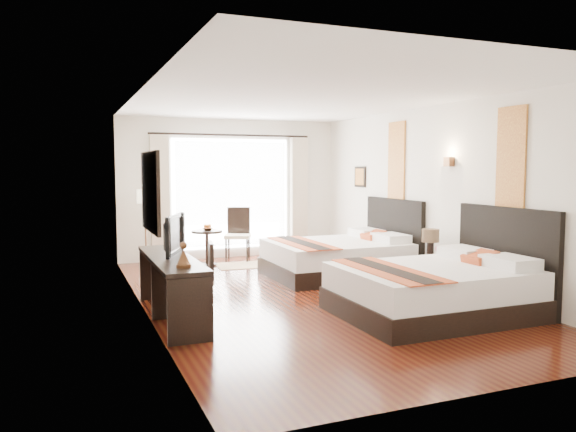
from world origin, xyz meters
name	(u,v)px	position (x,y,z in m)	size (l,w,h in m)	color
floor	(305,296)	(0.00, 0.00, -0.01)	(4.50, 7.50, 0.01)	#380F0A
ceiling	(305,99)	(0.00, 0.00, 2.79)	(4.50, 7.50, 0.02)	white
wall_headboard	(437,195)	(2.25, 0.00, 1.40)	(0.01, 7.50, 2.80)	silver
wall_desk	(143,202)	(-2.25, 0.00, 1.40)	(0.01, 7.50, 2.80)	silver
wall_window	(231,189)	(0.00, 3.75, 1.40)	(4.50, 0.01, 2.80)	silver
wall_entry	(494,223)	(0.00, -3.75, 1.40)	(4.50, 0.01, 2.80)	silver
window_glass	(231,194)	(0.00, 3.73, 1.30)	(2.40, 0.02, 2.20)	white
sheer_curtain	(232,194)	(0.00, 3.67, 1.30)	(2.30, 0.02, 2.10)	white
drape_left	(160,196)	(-1.45, 3.63, 1.28)	(0.35, 0.14, 2.35)	#B8A78F
drape_right	(299,194)	(1.45, 3.63, 1.28)	(0.35, 0.14, 2.35)	#B8A78F
art_panel_near	(511,159)	(2.23, -1.56, 1.95)	(0.03, 0.50, 1.35)	#923A15
art_panel_far	(396,161)	(2.23, 1.13, 1.95)	(0.03, 0.50, 1.35)	#923A15
wall_sconce	(449,162)	(2.19, -0.35, 1.92)	(0.10, 0.14, 0.14)	#4D301B
mirror_frame	(150,192)	(-2.22, -0.49, 1.55)	(0.04, 1.25, 0.95)	black
mirror_glass	(152,192)	(-2.19, -0.49, 1.55)	(0.01, 1.12, 0.82)	white
bed_near	(439,288)	(1.14, -1.56, 0.34)	(2.34, 1.82, 1.32)	black
bed_far	(341,256)	(1.17, 1.13, 0.33)	(2.28, 1.78, 1.29)	black
nightstand	(435,274)	(1.98, -0.35, 0.23)	(0.38, 0.47, 0.46)	black
table_lamp	(430,238)	(1.94, -0.28, 0.78)	(0.26, 0.26, 0.41)	black
vase	(439,254)	(1.95, -0.47, 0.56)	(0.12, 0.12, 0.13)	black
console_desk	(172,288)	(-1.99, -0.49, 0.38)	(0.50, 2.20, 0.76)	black
television	(168,234)	(-1.97, -0.23, 1.00)	(0.86, 0.11, 0.50)	black
bronze_figurine	(183,256)	(-1.99, -1.25, 0.88)	(0.16, 0.16, 0.24)	#4D301B
desk_chair	(198,292)	(-1.64, -0.40, 0.28)	(0.49, 0.49, 0.90)	beige
floor_lamp	(145,202)	(-1.79, 3.18, 1.21)	(0.29, 0.29, 1.44)	black
side_table	(207,248)	(-0.70, 2.95, 0.33)	(0.58, 0.58, 0.66)	black
fruit_bowl	(208,229)	(-0.70, 2.92, 0.69)	(0.20, 0.20, 0.05)	#443218
window_chair	(238,244)	(0.00, 3.31, 0.32)	(0.64, 0.64, 1.04)	beige
jute_rug	(247,265)	(-0.02, 2.69, 0.01)	(1.12, 0.76, 0.01)	tan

